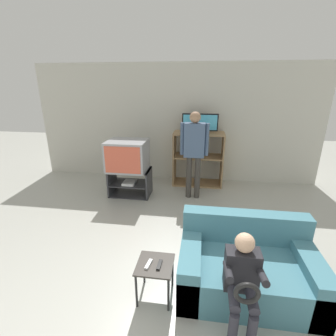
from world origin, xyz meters
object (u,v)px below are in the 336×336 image
(tv_stand, at_px, (130,182))
(snack_table, at_px, (155,269))
(remote_control_white, at_px, (149,264))
(person_seated_child, at_px, (242,279))
(couch, at_px, (246,267))
(television_flat, at_px, (200,124))
(remote_control_black, at_px, (159,265))
(person_standing_adult, at_px, (194,147))
(media_shelf, at_px, (198,158))
(television_main, at_px, (128,155))

(tv_stand, bearing_deg, snack_table, -67.85)
(remote_control_white, bearing_deg, snack_table, 33.46)
(tv_stand, xyz_separation_m, remote_control_white, (0.92, -2.45, 0.16))
(snack_table, bearing_deg, person_seated_child, -16.62)
(snack_table, distance_m, couch, 1.00)
(television_flat, xyz_separation_m, remote_control_black, (-0.31, -3.19, -0.94))
(tv_stand, relative_size, person_standing_adult, 0.48)
(television_flat, xyz_separation_m, person_seated_child, (0.46, -3.42, -0.80))
(couch, bearing_deg, media_shelf, 101.88)
(television_main, relative_size, couch, 0.53)
(snack_table, relative_size, person_seated_child, 0.43)
(couch, xyz_separation_m, person_seated_child, (-0.14, -0.51, 0.30))
(media_shelf, height_order, television_flat, television_flat)
(couch, height_order, person_seated_child, person_seated_child)
(media_shelf, distance_m, remote_control_white, 3.25)
(couch, xyz_separation_m, person_standing_adult, (-0.68, 2.21, 0.77))
(couch, bearing_deg, television_flat, 101.71)
(media_shelf, bearing_deg, couch, -78.12)
(media_shelf, relative_size, couch, 0.82)
(tv_stand, distance_m, couch, 2.90)
(remote_control_black, height_order, couch, couch)
(television_main, xyz_separation_m, television_flat, (1.37, 0.77, 0.53))
(media_shelf, relative_size, remote_control_black, 8.17)
(media_shelf, bearing_deg, remote_control_black, -95.29)
(person_seated_child, bearing_deg, media_shelf, 97.87)
(media_shelf, height_order, remote_control_black, media_shelf)
(remote_control_white, relative_size, couch, 0.10)
(television_flat, bearing_deg, media_shelf, 125.42)
(television_flat, relative_size, remote_control_black, 5.22)
(remote_control_black, xyz_separation_m, couch, (0.91, 0.29, -0.16))
(television_main, height_order, snack_table, television_main)
(tv_stand, relative_size, television_main, 1.08)
(remote_control_black, xyz_separation_m, person_standing_adult, (0.23, 2.50, 0.60))
(remote_control_black, relative_size, remote_control_white, 1.00)
(television_main, relative_size, person_standing_adult, 0.45)
(television_main, xyz_separation_m, remote_control_white, (0.94, -2.43, -0.41))
(media_shelf, height_order, person_seated_child, media_shelf)
(snack_table, xyz_separation_m, person_standing_adult, (0.28, 2.48, 0.68))
(television_flat, bearing_deg, tv_stand, -150.93)
(television_flat, bearing_deg, remote_control_white, -97.50)
(media_shelf, bearing_deg, snack_table, -96.20)
(snack_table, relative_size, person_standing_adult, 0.25)
(tv_stand, height_order, television_flat, television_flat)
(remote_control_black, bearing_deg, couch, 20.52)
(remote_control_black, bearing_deg, snack_table, 161.09)
(television_flat, distance_m, snack_table, 3.35)
(media_shelf, height_order, snack_table, media_shelf)
(snack_table, height_order, person_standing_adult, person_standing_adult)
(media_shelf, xyz_separation_m, snack_table, (-0.35, -3.19, -0.25))
(tv_stand, relative_size, person_seated_child, 0.84)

